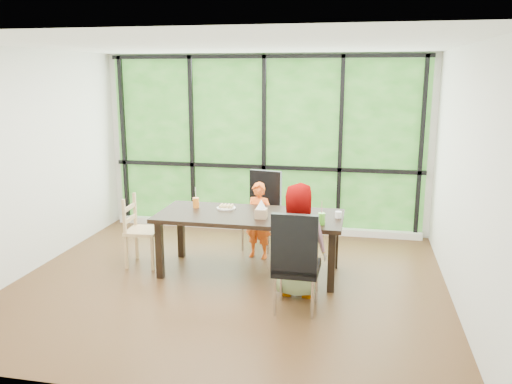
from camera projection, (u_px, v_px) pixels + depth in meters
The scene contains 23 objects.
ground at pixel (229, 283), 6.10m from camera, with size 5.00×5.00×0.00m, color black.
back_wall at pixel (265, 144), 7.94m from camera, with size 5.00×5.00×0.00m, color silver.
foliage_backdrop at pixel (264, 144), 7.93m from camera, with size 4.80×0.02×2.65m, color #215317.
window_mullions at pixel (264, 144), 7.89m from camera, with size 4.80×0.06×2.65m, color black, non-canonical shape.
window_sill at pixel (263, 227), 8.14m from camera, with size 4.80×0.12×0.10m, color silver.
dining_table at pixel (250, 244), 6.33m from camera, with size 2.23×0.95×0.75m, color black.
chair_window_leather at pixel (260, 211), 7.19m from camera, with size 0.46×0.46×1.08m, color black.
chair_interior_leather at pixel (297, 260), 5.29m from camera, with size 0.46×0.46×1.08m, color black.
chair_end_beech at pixel (143, 231), 6.59m from camera, with size 0.42×0.40×0.90m, color tan.
child_toddler at pixel (259, 220), 6.85m from camera, with size 0.37×0.24×1.02m, color #FF5D19.
child_older at pixel (298, 240), 5.63m from camera, with size 0.62×0.40×1.27m, color gray.
placemat at pixel (295, 222), 5.92m from camera, with size 0.44×0.32×0.01m, color tan.
plate_far at pixel (226, 208), 6.50m from camera, with size 0.24×0.24×0.01m, color white.
plate_near at pixel (301, 221), 5.92m from camera, with size 0.22×0.22×0.01m, color white.
orange_cup at pixel (196, 203), 6.54m from camera, with size 0.08×0.08×0.13m, color orange.
green_cup at pixel (322, 219), 5.80m from camera, with size 0.08×0.08×0.13m, color #62C733.
white_mug at pixel (338, 215), 6.07m from camera, with size 0.08×0.08×0.08m, color white.
tissue_box at pixel (261, 213), 6.06m from camera, with size 0.13×0.13×0.11m, color tan.
crepe_rolls_far at pixel (226, 206), 6.50m from camera, with size 0.20×0.12×0.04m, color tan, non-canonical shape.
crepe_rolls_near at pixel (301, 219), 5.91m from camera, with size 0.10×0.12×0.04m, color tan, non-canonical shape.
straw_white at pixel (196, 195), 6.51m from camera, with size 0.01×0.01×0.20m, color white.
straw_pink at pixel (322, 210), 5.78m from camera, with size 0.01×0.01×0.20m, color pink.
tissue at pixel (261, 204), 6.03m from camera, with size 0.12×0.12×0.11m, color white.
Camera 1 is at (1.46, -5.52, 2.40)m, focal length 36.38 mm.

